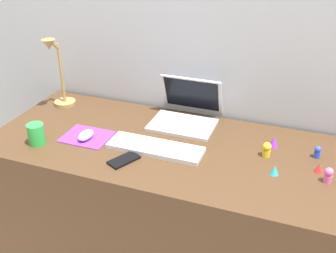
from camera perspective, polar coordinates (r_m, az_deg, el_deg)
back_wall at (r=2.08m, az=3.63°, el=3.47°), size 2.78×0.05×1.56m
desk at (r=1.99m, az=-0.06°, el=-11.76°), size 1.58×0.68×0.74m
laptop at (r=1.95m, az=2.62°, el=2.19°), size 0.30×0.28×0.20m
keyboard at (r=1.73m, az=-1.78°, el=-3.00°), size 0.41×0.13×0.02m
mousepad at (r=1.87m, az=-11.26°, el=-1.40°), size 0.21×0.17×0.00m
mouse at (r=1.84m, az=-11.42°, el=-1.19°), size 0.06×0.10×0.03m
cell_phone at (r=1.67m, az=-6.20°, el=-4.68°), size 0.11×0.14×0.01m
desk_lamp at (r=2.12m, az=-15.14°, el=7.00°), size 0.11×0.16×0.37m
coffee_mug at (r=1.85m, az=-17.95°, el=-1.02°), size 0.07×0.07×0.09m
toy_figurine_yellow at (r=1.73m, az=13.64°, el=-3.08°), size 0.04×0.04×0.06m
toy_figurine_pink at (r=1.64m, az=21.54°, el=-6.30°), size 0.03×0.03×0.06m
toy_figurine_purple at (r=1.81m, az=14.58°, el=-2.07°), size 0.04×0.04×0.05m
toy_figurine_cyan at (r=1.63m, az=14.69°, el=-5.93°), size 0.03×0.03×0.04m
toy_figurine_red at (r=1.69m, az=20.36°, el=-5.43°), size 0.03×0.03×0.04m
toy_figurine_blue at (r=1.78m, az=20.18°, el=-3.34°), size 0.03×0.03×0.05m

